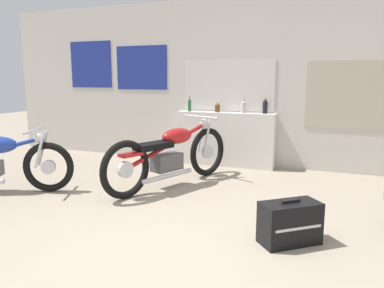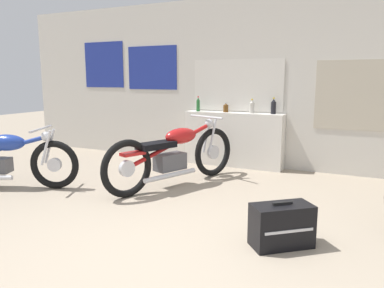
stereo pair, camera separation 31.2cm
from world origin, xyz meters
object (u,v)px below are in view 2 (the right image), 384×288
object	(u,v)px
bottle_center	(252,107)
motorcycle_red	(174,154)
bottle_right_center	(273,107)
bottle_leftmost	(198,105)
bottle_left_center	(226,108)
hard_case_black	(282,225)

from	to	relation	value
bottle_center	motorcycle_red	xyz separation A→B (m)	(-0.64, -1.50, -0.57)
bottle_center	bottle_right_center	bearing A→B (deg)	0.76
bottle_center	motorcycle_red	size ratio (longest dim) A/B	0.11
motorcycle_red	bottle_right_center	bearing A→B (deg)	56.63
motorcycle_red	bottle_leftmost	bearing A→B (deg)	101.81
bottle_left_center	hard_case_black	size ratio (longest dim) A/B	0.29
bottle_left_center	motorcycle_red	world-z (taller)	bottle_left_center
bottle_leftmost	bottle_center	distance (m)	0.94
bottle_leftmost	motorcycle_red	world-z (taller)	bottle_leftmost
bottle_center	bottle_right_center	world-z (taller)	bottle_right_center
bottle_right_center	hard_case_black	bearing A→B (deg)	-74.51
bottle_left_center	bottle_center	world-z (taller)	bottle_center
hard_case_black	motorcycle_red	bearing A→B (deg)	144.03
bottle_right_center	bottle_center	bearing A→B (deg)	-179.24
bottle_left_center	bottle_center	distance (m)	0.45
bottle_left_center	motorcycle_red	bearing A→B (deg)	-97.30
bottle_leftmost	bottle_right_center	distance (m)	1.29
bottle_center	motorcycle_red	bearing A→B (deg)	-113.00
bottle_leftmost	bottle_center	world-z (taller)	bottle_leftmost
motorcycle_red	bottle_left_center	bearing A→B (deg)	82.70
bottle_leftmost	motorcycle_red	bearing A→B (deg)	-78.19
bottle_right_center	motorcycle_red	bearing A→B (deg)	-123.37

